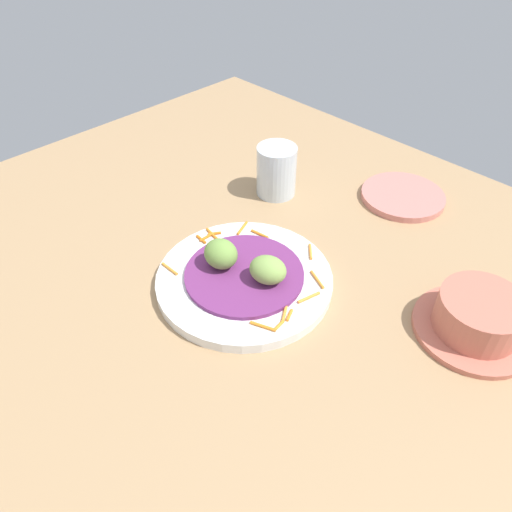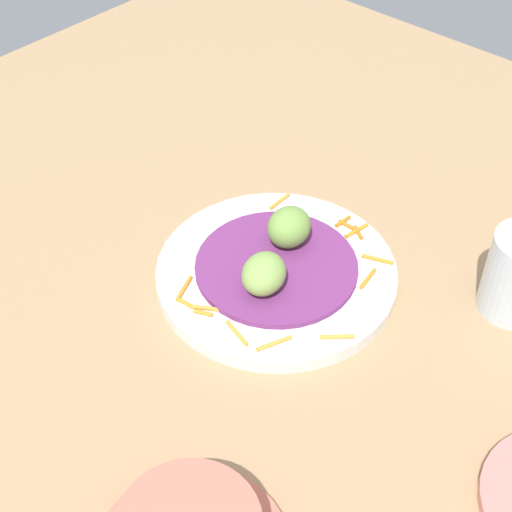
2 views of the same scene
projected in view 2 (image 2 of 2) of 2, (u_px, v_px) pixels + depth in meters
table_surface at (251, 258)px, 80.34cm from camera, size 110.00×110.00×2.00cm
main_plate at (276, 274)px, 76.12cm from camera, size 24.19×24.19×1.52cm
cabbage_bed at (276, 266)px, 75.38cm from camera, size 16.31×16.31×0.61cm
carrot_garnish at (293, 277)px, 74.44cm from camera, size 18.13×21.27×0.40cm
guac_scoop_left at (264, 274)px, 71.56cm from camera, size 5.61×6.13×3.68cm
guac_scoop_center at (289, 227)px, 76.13cm from camera, size 4.72×5.23×4.10cm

